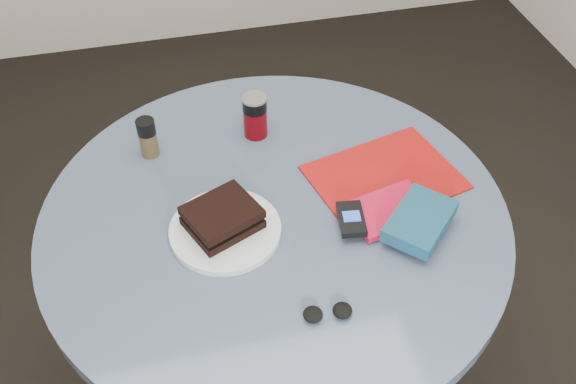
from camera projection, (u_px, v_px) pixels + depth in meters
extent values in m
cylinder|color=black|center=(278.00, 382.00, 1.89)|extent=(0.48, 0.48, 0.03)
cylinder|color=black|center=(277.00, 313.00, 1.64)|extent=(0.11, 0.11, 0.68)
cylinder|color=#3D4C65|center=(274.00, 217.00, 1.38)|extent=(1.00, 1.00, 0.04)
cylinder|color=silver|center=(225.00, 230.00, 1.32)|extent=(0.23, 0.23, 0.01)
cube|color=black|center=(223.00, 222.00, 1.31)|extent=(0.17, 0.16, 0.02)
cube|color=#3D2E17|center=(222.00, 217.00, 1.30)|extent=(0.15, 0.14, 0.01)
cube|color=black|center=(222.00, 212.00, 1.29)|extent=(0.17, 0.16, 0.02)
cylinder|color=#60040B|center=(255.00, 122.00, 1.52)|extent=(0.06, 0.06, 0.07)
cylinder|color=black|center=(255.00, 105.00, 1.49)|extent=(0.06, 0.06, 0.03)
cylinder|color=silver|center=(254.00, 98.00, 1.47)|extent=(0.06, 0.06, 0.01)
cylinder|color=#48381E|center=(149.00, 144.00, 1.47)|extent=(0.04, 0.04, 0.06)
cylinder|color=black|center=(146.00, 127.00, 1.44)|extent=(0.04, 0.04, 0.03)
cube|color=maroon|center=(384.00, 177.00, 1.44)|extent=(0.36, 0.30, 0.01)
cube|color=#B10E2E|center=(389.00, 210.00, 1.35)|extent=(0.19, 0.15, 0.01)
cube|color=navy|center=(420.00, 221.00, 1.30)|extent=(0.19, 0.19, 0.03)
cube|color=black|center=(351.00, 219.00, 1.31)|extent=(0.06, 0.10, 0.01)
cube|color=blue|center=(352.00, 216.00, 1.31)|extent=(0.04, 0.03, 0.00)
ellipsoid|color=black|center=(313.00, 314.00, 1.17)|extent=(0.04, 0.04, 0.02)
ellipsoid|color=black|center=(342.00, 310.00, 1.18)|extent=(0.04, 0.04, 0.02)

